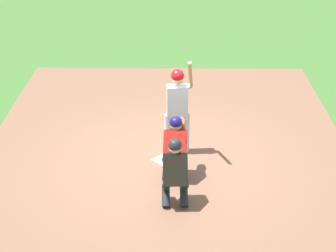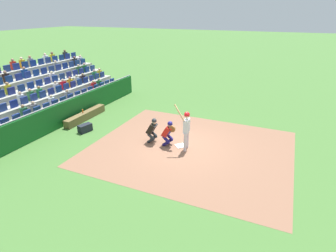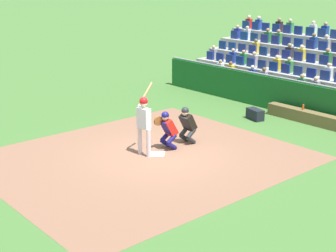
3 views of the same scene
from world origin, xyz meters
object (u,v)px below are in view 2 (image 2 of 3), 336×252
(equipment_duffel_bag, at_px, (85,128))
(water_bottle_on_bench, at_px, (83,111))
(batter_at_plate, at_px, (186,126))
(dugout_bench, at_px, (86,116))
(home_plate_marker, at_px, (181,146))
(home_plate_umpire, at_px, (152,129))
(catcher_crouching, at_px, (168,132))

(equipment_duffel_bag, bearing_deg, water_bottle_on_bench, -122.96)
(batter_at_plate, relative_size, dugout_bench, 0.69)
(dugout_bench, height_order, equipment_duffel_bag, dugout_bench)
(home_plate_marker, distance_m, equipment_duffel_bag, 5.23)
(batter_at_plate, relative_size, home_plate_umpire, 1.73)
(home_plate_umpire, bearing_deg, dugout_bench, -102.75)
(dugout_bench, bearing_deg, catcher_crouching, 78.87)
(catcher_crouching, xyz_separation_m, home_plate_umpire, (-0.02, -0.84, -0.02))
(home_plate_marker, xyz_separation_m, batter_at_plate, (0.22, 0.34, 1.13))
(home_plate_marker, relative_size, equipment_duffel_bag, 0.62)
(batter_at_plate, bearing_deg, home_plate_umpire, -91.93)
(home_plate_marker, bearing_deg, home_plate_umpire, -83.51)
(batter_at_plate, height_order, water_bottle_on_bench, batter_at_plate)
(batter_at_plate, height_order, dugout_bench, batter_at_plate)
(water_bottle_on_bench, height_order, equipment_duffel_bag, water_bottle_on_bench)
(catcher_crouching, bearing_deg, batter_at_plate, 87.46)
(batter_at_plate, bearing_deg, catcher_crouching, -92.54)
(dugout_bench, distance_m, water_bottle_on_bench, 0.35)
(home_plate_umpire, xyz_separation_m, equipment_duffel_bag, (0.32, -3.82, -0.49))
(home_plate_umpire, distance_m, equipment_duffel_bag, 3.86)
(home_plate_marker, bearing_deg, batter_at_plate, 57.30)
(catcher_crouching, bearing_deg, equipment_duffel_bag, -86.30)
(equipment_duffel_bag, bearing_deg, catcher_crouching, 108.47)
(catcher_crouching, relative_size, dugout_bench, 0.40)
(home_plate_marker, height_order, water_bottle_on_bench, water_bottle_on_bench)
(home_plate_umpire, relative_size, water_bottle_on_bench, 6.28)
(catcher_crouching, height_order, home_plate_umpire, home_plate_umpire)
(dugout_bench, bearing_deg, home_plate_marker, 81.37)
(water_bottle_on_bench, xyz_separation_m, equipment_duffel_bag, (1.29, 1.17, -0.34))
(home_plate_marker, distance_m, home_plate_umpire, 1.55)
(water_bottle_on_bench, relative_size, equipment_duffel_bag, 0.28)
(catcher_crouching, relative_size, equipment_duffel_bag, 1.78)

